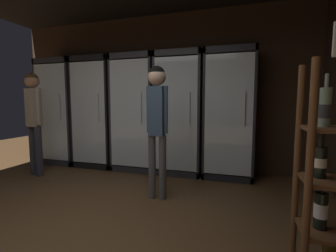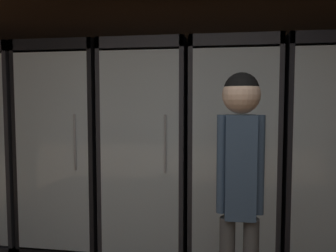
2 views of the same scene
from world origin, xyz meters
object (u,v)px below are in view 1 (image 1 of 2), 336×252
at_px(shopper_far, 157,114).
at_px(cooler_far_right, 229,116).
at_px(cooler_left, 98,114).
at_px(cooler_right, 180,115).
at_px(cooler_far_left, 63,113).
at_px(shopper_near, 34,113).
at_px(cooler_center, 137,114).

bearing_deg(shopper_far, cooler_far_right, 56.28).
relative_size(cooler_left, cooler_right, 1.00).
bearing_deg(shopper_far, cooler_right, 90.30).
xyz_separation_m(cooler_far_left, cooler_far_right, (3.26, 0.00, 0.00)).
height_order(cooler_far_right, shopper_near, cooler_far_right).
bearing_deg(cooler_center, shopper_near, -148.48).
bearing_deg(cooler_left, cooler_far_left, -179.98).
distance_m(cooler_center, cooler_far_right, 1.63).
height_order(shopper_near, shopper_far, shopper_near).
xyz_separation_m(cooler_center, shopper_near, (-1.44, -0.89, 0.04)).
height_order(cooler_far_left, cooler_far_right, same).
relative_size(cooler_far_left, cooler_far_right, 1.00).
bearing_deg(cooler_far_left, shopper_far, -26.26).
relative_size(cooler_left, shopper_far, 1.24).
bearing_deg(cooler_left, cooler_center, 0.04).
bearing_deg(cooler_far_right, cooler_center, -179.99).
relative_size(cooler_center, shopper_near, 1.21).
distance_m(shopper_near, shopper_far, 2.29).
height_order(cooler_left, shopper_near, cooler_left).
relative_size(cooler_far_left, shopper_near, 1.21).
bearing_deg(shopper_near, cooler_right, 21.40).
relative_size(cooler_far_left, cooler_center, 1.00).
bearing_deg(cooler_center, cooler_far_left, -179.97).
bearing_deg(cooler_left, shopper_near, -125.49).
xyz_separation_m(cooler_far_right, shopper_far, (-0.81, -1.21, 0.07)).
bearing_deg(cooler_right, cooler_left, -179.99).
distance_m(cooler_center, shopper_far, 1.46).
xyz_separation_m(cooler_center, cooler_right, (0.81, -0.00, -0.00)).
xyz_separation_m(cooler_left, cooler_far_right, (2.44, 0.00, 0.00)).
bearing_deg(cooler_far_right, cooler_left, -179.98).
xyz_separation_m(cooler_right, shopper_far, (0.01, -1.21, 0.07)).
relative_size(shopper_near, shopper_far, 1.02).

